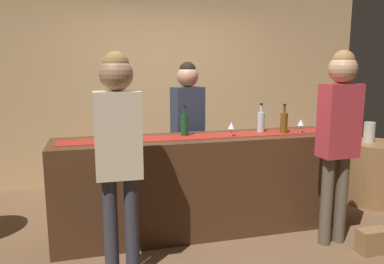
{
  "coord_description": "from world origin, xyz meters",
  "views": [
    {
      "loc": [
        -1.0,
        -3.43,
        1.64
      ],
      "look_at": [
        -0.09,
        0.0,
        1.01
      ],
      "focal_mm": 34.97,
      "sensor_mm": 36.0,
      "label": 1
    }
  ],
  "objects_px": {
    "wine_bottle_amber": "(284,123)",
    "customer_browsing": "(119,142)",
    "vase_on_side_table": "(369,132)",
    "customer_sipping": "(339,126)",
    "wine_bottle_clear": "(261,122)",
    "handbag": "(373,241)",
    "wine_bottle_green": "(185,125)",
    "bartender": "(188,120)",
    "wine_glass_near_customer": "(301,123)",
    "wine_glass_far_end": "(126,130)",
    "wine_glass_mid_counter": "(231,126)",
    "round_side_table": "(375,173)"
  },
  "relations": [
    {
      "from": "wine_bottle_amber",
      "to": "customer_browsing",
      "type": "height_order",
      "value": "customer_browsing"
    },
    {
      "from": "vase_on_side_table",
      "to": "customer_sipping",
      "type": "bearing_deg",
      "value": -140.93
    },
    {
      "from": "wine_bottle_clear",
      "to": "handbag",
      "type": "bearing_deg",
      "value": -53.18
    },
    {
      "from": "wine_bottle_green",
      "to": "customer_sipping",
      "type": "bearing_deg",
      "value": -27.5
    },
    {
      "from": "customer_browsing",
      "to": "bartender",
      "type": "bearing_deg",
      "value": 57.51
    },
    {
      "from": "customer_browsing",
      "to": "handbag",
      "type": "height_order",
      "value": "customer_browsing"
    },
    {
      "from": "bartender",
      "to": "customer_sipping",
      "type": "relative_size",
      "value": 0.95
    },
    {
      "from": "wine_glass_near_customer",
      "to": "wine_glass_far_end",
      "type": "height_order",
      "value": "same"
    },
    {
      "from": "wine_glass_near_customer",
      "to": "handbag",
      "type": "bearing_deg",
      "value": -68.23
    },
    {
      "from": "wine_glass_far_end",
      "to": "bartender",
      "type": "bearing_deg",
      "value": 40.02
    },
    {
      "from": "wine_glass_mid_counter",
      "to": "round_side_table",
      "type": "relative_size",
      "value": 0.19
    },
    {
      "from": "wine_bottle_amber",
      "to": "round_side_table",
      "type": "relative_size",
      "value": 0.41
    },
    {
      "from": "wine_glass_near_customer",
      "to": "wine_glass_far_end",
      "type": "xyz_separation_m",
      "value": [
        -1.76,
        0.04,
        0.0
      ]
    },
    {
      "from": "wine_bottle_clear",
      "to": "round_side_table",
      "type": "bearing_deg",
      "value": 5.43
    },
    {
      "from": "wine_glass_near_customer",
      "to": "vase_on_side_table",
      "type": "relative_size",
      "value": 0.6
    },
    {
      "from": "wine_bottle_amber",
      "to": "customer_browsing",
      "type": "xyz_separation_m",
      "value": [
        -1.69,
        -0.62,
        0.01
      ]
    },
    {
      "from": "wine_bottle_green",
      "to": "bartender",
      "type": "xyz_separation_m",
      "value": [
        0.16,
        0.5,
        -0.03
      ]
    },
    {
      "from": "wine_glass_near_customer",
      "to": "bartender",
      "type": "xyz_separation_m",
      "value": [
        -1.03,
        0.65,
        -0.03
      ]
    },
    {
      "from": "wine_bottle_clear",
      "to": "customer_sipping",
      "type": "relative_size",
      "value": 0.17
    },
    {
      "from": "wine_glass_mid_counter",
      "to": "handbag",
      "type": "height_order",
      "value": "wine_glass_mid_counter"
    },
    {
      "from": "customer_browsing",
      "to": "vase_on_side_table",
      "type": "relative_size",
      "value": 7.28
    },
    {
      "from": "customer_sipping",
      "to": "customer_browsing",
      "type": "height_order",
      "value": "customer_sipping"
    },
    {
      "from": "wine_glass_mid_counter",
      "to": "vase_on_side_table",
      "type": "xyz_separation_m",
      "value": [
        1.91,
        0.37,
        -0.21
      ]
    },
    {
      "from": "wine_bottle_green",
      "to": "round_side_table",
      "type": "height_order",
      "value": "wine_bottle_green"
    },
    {
      "from": "bartender",
      "to": "customer_sipping",
      "type": "xyz_separation_m",
      "value": [
        1.1,
        -1.16,
        0.07
      ]
    },
    {
      "from": "wine_bottle_green",
      "to": "vase_on_side_table",
      "type": "relative_size",
      "value": 1.26
    },
    {
      "from": "wine_bottle_clear",
      "to": "wine_glass_near_customer",
      "type": "bearing_deg",
      "value": -20.7
    },
    {
      "from": "wine_bottle_amber",
      "to": "customer_sipping",
      "type": "bearing_deg",
      "value": -64.31
    },
    {
      "from": "wine_bottle_clear",
      "to": "wine_glass_near_customer",
      "type": "xyz_separation_m",
      "value": [
        0.38,
        -0.14,
        -0.01
      ]
    },
    {
      "from": "customer_sipping",
      "to": "vase_on_side_table",
      "type": "distance_m",
      "value": 1.41
    },
    {
      "from": "wine_bottle_clear",
      "to": "handbag",
      "type": "xyz_separation_m",
      "value": [
        0.69,
        -0.92,
        -0.97
      ]
    },
    {
      "from": "wine_bottle_green",
      "to": "vase_on_side_table",
      "type": "distance_m",
      "value": 2.36
    },
    {
      "from": "wine_bottle_amber",
      "to": "wine_glass_mid_counter",
      "type": "xyz_separation_m",
      "value": [
        -0.58,
        -0.03,
        -0.01
      ]
    },
    {
      "from": "wine_bottle_green",
      "to": "wine_glass_far_end",
      "type": "bearing_deg",
      "value": -168.85
    },
    {
      "from": "wine_glass_mid_counter",
      "to": "wine_glass_near_customer",
      "type": "bearing_deg",
      "value": 0.53
    },
    {
      "from": "wine_bottle_amber",
      "to": "wine_glass_far_end",
      "type": "bearing_deg",
      "value": 179.53
    },
    {
      "from": "round_side_table",
      "to": "vase_on_side_table",
      "type": "bearing_deg",
      "value": 133.42
    },
    {
      "from": "customer_browsing",
      "to": "wine_glass_near_customer",
      "type": "bearing_deg",
      "value": 19.25
    },
    {
      "from": "wine_glass_near_customer",
      "to": "customer_sipping",
      "type": "distance_m",
      "value": 0.51
    },
    {
      "from": "customer_sipping",
      "to": "handbag",
      "type": "distance_m",
      "value": 1.07
    },
    {
      "from": "round_side_table",
      "to": "wine_glass_mid_counter",
      "type": "bearing_deg",
      "value": -171.33
    },
    {
      "from": "round_side_table",
      "to": "vase_on_side_table",
      "type": "distance_m",
      "value": 0.5
    },
    {
      "from": "wine_glass_far_end",
      "to": "vase_on_side_table",
      "type": "xyz_separation_m",
      "value": [
        2.92,
        0.33,
        -0.21
      ]
    },
    {
      "from": "wine_bottle_clear",
      "to": "handbag",
      "type": "relative_size",
      "value": 1.08
    },
    {
      "from": "wine_bottle_green",
      "to": "handbag",
      "type": "xyz_separation_m",
      "value": [
        1.5,
        -0.93,
        -0.97
      ]
    },
    {
      "from": "bartender",
      "to": "vase_on_side_table",
      "type": "distance_m",
      "value": 2.21
    },
    {
      "from": "wine_glass_near_customer",
      "to": "customer_browsing",
      "type": "distance_m",
      "value": 1.97
    },
    {
      "from": "customer_sipping",
      "to": "vase_on_side_table",
      "type": "bearing_deg",
      "value": 36.45
    },
    {
      "from": "wine_bottle_clear",
      "to": "bartender",
      "type": "bearing_deg",
      "value": 141.86
    },
    {
      "from": "wine_bottle_clear",
      "to": "bartender",
      "type": "distance_m",
      "value": 0.83
    }
  ]
}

